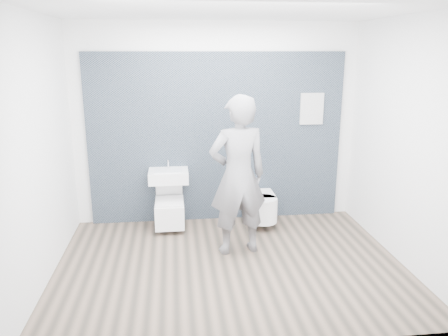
{
  "coord_description": "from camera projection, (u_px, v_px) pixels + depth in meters",
  "views": [
    {
      "loc": [
        -0.61,
        -4.59,
        2.41
      ],
      "look_at": [
        0.0,
        0.6,
        1.0
      ],
      "focal_mm": 35.0,
      "sensor_mm": 36.0,
      "label": 1
    }
  ],
  "objects": [
    {
      "name": "washbasin",
      "position": [
        169.0,
        176.0,
        6.02
      ],
      "size": [
        0.54,
        0.4,
        0.41
      ],
      "color": "white",
      "rests_on": "ground"
    },
    {
      "name": "toilet_rounded",
      "position": [
        262.0,
        207.0,
        6.16
      ],
      "size": [
        0.38,
        0.65,
        0.35
      ],
      "color": "white",
      "rests_on": "ground"
    },
    {
      "name": "tile_wall",
      "position": [
        217.0,
        218.0,
        6.51
      ],
      "size": [
        3.6,
        0.06,
        2.4
      ],
      "primitive_type": "cube",
      "color": "black",
      "rests_on": "ground"
    },
    {
      "name": "ground",
      "position": [
        230.0,
        264.0,
        5.1
      ],
      "size": [
        4.0,
        4.0,
        0.0
      ],
      "primitive_type": "plane",
      "color": "brown",
      "rests_on": "ground"
    },
    {
      "name": "info_placard",
      "position": [
        306.0,
        215.0,
        6.62
      ],
      "size": [
        0.33,
        0.03,
        0.44
      ],
      "primitive_type": "cube",
      "color": "white",
      "rests_on": "ground"
    },
    {
      "name": "visitor",
      "position": [
        238.0,
        176.0,
        5.18
      ],
      "size": [
        0.77,
        0.57,
        1.94
      ],
      "primitive_type": "imported",
      "rotation": [
        0.0,
        0.0,
        3.31
      ],
      "color": "slate",
      "rests_on": "ground"
    },
    {
      "name": "room_shell",
      "position": [
        231.0,
        116.0,
        4.65
      ],
      "size": [
        4.0,
        4.0,
        4.0
      ],
      "color": "white",
      "rests_on": "ground"
    },
    {
      "name": "toilet_square",
      "position": [
        170.0,
        211.0,
        6.07
      ],
      "size": [
        0.39,
        0.57,
        0.73
      ],
      "color": "white",
      "rests_on": "ground"
    }
  ]
}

